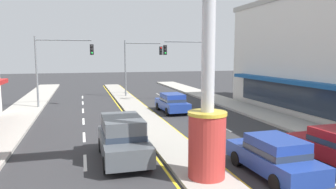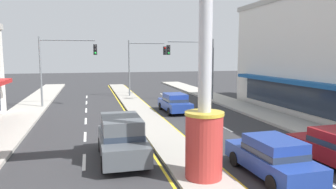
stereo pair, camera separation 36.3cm
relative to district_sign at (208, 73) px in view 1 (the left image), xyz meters
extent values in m
cube|color=#A39E93|center=(0.00, 12.03, -3.93)|extent=(2.05, 52.00, 0.14)
cube|color=#ADA89E|center=(-9.04, 10.03, -3.91)|extent=(2.83, 60.00, 0.18)
cube|color=#ADA89E|center=(9.04, 10.03, -3.91)|extent=(2.83, 60.00, 0.18)
cube|color=silver|center=(-4.32, 3.23, -3.99)|extent=(0.14, 2.20, 0.01)
cube|color=silver|center=(-4.32, 7.63, -3.99)|extent=(0.14, 2.20, 0.01)
cube|color=silver|center=(-4.32, 12.03, -3.99)|extent=(0.14, 2.20, 0.01)
cube|color=silver|center=(-4.32, 16.43, -3.99)|extent=(0.14, 2.20, 0.01)
cube|color=silver|center=(-4.32, 20.83, -3.99)|extent=(0.14, 2.20, 0.01)
cube|color=silver|center=(-4.32, 25.23, -3.99)|extent=(0.14, 2.20, 0.01)
cube|color=silver|center=(4.32, -1.17, -3.99)|extent=(0.14, 2.20, 0.01)
cube|color=silver|center=(4.32, 3.23, -3.99)|extent=(0.14, 2.20, 0.01)
cube|color=silver|center=(4.32, 7.63, -3.99)|extent=(0.14, 2.20, 0.01)
cube|color=silver|center=(4.32, 12.03, -3.99)|extent=(0.14, 2.20, 0.01)
cube|color=silver|center=(4.32, 16.43, -3.99)|extent=(0.14, 2.20, 0.01)
cube|color=silver|center=(4.32, 20.83, -3.99)|extent=(0.14, 2.20, 0.01)
cube|color=silver|center=(4.32, 25.23, -3.99)|extent=(0.14, 2.20, 0.01)
cube|color=yellow|center=(-1.20, 12.03, -3.99)|extent=(0.12, 52.00, 0.01)
cube|color=yellow|center=(1.20, 12.03, -3.99)|extent=(0.12, 52.00, 0.01)
cylinder|color=#B7332D|center=(0.00, 0.00, -2.69)|extent=(1.37, 1.37, 2.34)
cylinder|color=gold|center=(0.00, 0.00, -1.46)|extent=(1.43, 1.43, 0.12)
cylinder|color=#B7B7BC|center=(0.00, 0.00, 0.84)|extent=(0.48, 0.48, 4.72)
cube|color=#195193|center=(10.52, 6.71, -1.33)|extent=(0.90, 21.61, 0.30)
cube|color=#283342|center=(10.93, 6.71, -2.50)|extent=(0.08, 20.84, 2.00)
cylinder|color=slate|center=(-8.02, 18.39, -0.90)|extent=(0.16, 0.16, 6.20)
cylinder|color=slate|center=(-5.71, 18.39, 1.90)|extent=(4.62, 0.12, 0.12)
cube|color=black|center=(-3.40, 18.23, 1.09)|extent=(0.32, 0.24, 0.92)
sphere|color=black|center=(-3.40, 18.09, 1.39)|extent=(0.17, 0.17, 0.17)
sphere|color=black|center=(-3.40, 18.09, 1.09)|extent=(0.17, 0.17, 0.17)
sphere|color=#19D83F|center=(-3.40, 18.09, 0.79)|extent=(0.17, 0.17, 0.17)
cylinder|color=slate|center=(8.02, 18.95, -0.90)|extent=(0.16, 0.16, 6.20)
cylinder|color=slate|center=(5.71, 18.95, 1.90)|extent=(4.62, 0.12, 0.12)
cube|color=black|center=(3.40, 18.79, 1.09)|extent=(0.32, 0.24, 0.92)
sphere|color=black|center=(3.40, 18.65, 1.39)|extent=(0.17, 0.17, 0.17)
sphere|color=black|center=(3.40, 18.65, 1.09)|extent=(0.17, 0.17, 0.17)
sphere|color=#19D83F|center=(3.40, 18.65, 0.79)|extent=(0.17, 0.17, 0.17)
cylinder|color=slate|center=(0.29, 23.98, -0.90)|extent=(0.16, 0.16, 6.20)
cylinder|color=slate|center=(2.27, 23.98, 1.90)|extent=(3.96, 0.12, 0.12)
cube|color=black|center=(4.25, 23.82, 1.09)|extent=(0.32, 0.24, 0.92)
sphere|color=red|center=(4.25, 23.68, 1.39)|extent=(0.17, 0.17, 0.17)
sphere|color=black|center=(4.25, 23.68, 1.09)|extent=(0.17, 0.17, 0.17)
sphere|color=black|center=(4.25, 23.68, 0.79)|extent=(0.17, 0.17, 0.17)
cube|color=maroon|center=(5.97, 0.15, -3.40)|extent=(1.95, 4.37, 0.66)
cylinder|color=black|center=(5.10, 1.45, -3.69)|extent=(0.25, 0.63, 0.62)
cylinder|color=black|center=(6.72, 1.52, -3.69)|extent=(0.25, 0.63, 0.62)
cube|color=navy|center=(2.67, -0.18, -3.40)|extent=(1.90, 4.35, 0.66)
cube|color=navy|center=(2.68, -0.35, -2.77)|extent=(1.62, 2.20, 0.60)
cube|color=#283342|center=(2.68, -0.35, -2.95)|extent=(1.65, 2.22, 0.24)
cylinder|color=black|center=(1.82, 1.12, -3.69)|extent=(0.24, 0.63, 0.62)
cylinder|color=black|center=(3.44, 1.18, -3.69)|extent=(0.24, 0.63, 0.62)
cylinder|color=black|center=(1.91, -1.54, -3.69)|extent=(0.24, 0.63, 0.62)
cylinder|color=black|center=(3.52, -1.49, -3.69)|extent=(0.24, 0.63, 0.62)
cube|color=navy|center=(2.67, 13.86, -3.40)|extent=(1.90, 4.35, 0.66)
cube|color=navy|center=(2.68, 13.69, -2.77)|extent=(1.62, 2.20, 0.60)
cube|color=#283342|center=(2.68, 13.69, -2.95)|extent=(1.65, 2.22, 0.24)
cylinder|color=black|center=(1.82, 15.17, -3.69)|extent=(0.24, 0.63, 0.62)
cylinder|color=black|center=(3.44, 15.22, -3.69)|extent=(0.24, 0.63, 0.62)
cylinder|color=black|center=(1.91, 12.50, -3.69)|extent=(0.24, 0.63, 0.62)
cylinder|color=black|center=(3.53, 12.55, -3.69)|extent=(0.24, 0.63, 0.62)
cube|color=#4C5156|center=(-2.67, 3.13, -3.30)|extent=(1.91, 4.61, 0.80)
cube|color=#4C5156|center=(-2.67, 3.31, -2.50)|extent=(1.68, 2.86, 0.80)
cube|color=#283342|center=(-2.67, 3.31, -2.78)|extent=(1.72, 2.89, 0.24)
cylinder|color=black|center=(-1.80, 1.71, -3.66)|extent=(0.22, 0.68, 0.68)
cylinder|color=black|center=(-3.54, 1.70, -3.66)|extent=(0.22, 0.68, 0.68)
cylinder|color=black|center=(-1.80, 4.56, -3.66)|extent=(0.22, 0.68, 0.68)
cylinder|color=black|center=(-3.55, 4.55, -3.66)|extent=(0.22, 0.68, 0.68)
camera|label=1|loc=(-4.35, -10.42, 0.64)|focal=33.65mm
camera|label=2|loc=(-4.00, -10.51, 0.64)|focal=33.65mm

